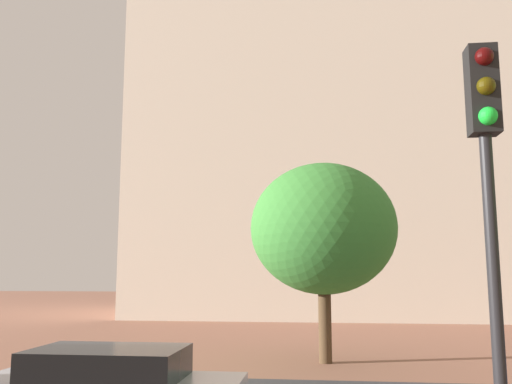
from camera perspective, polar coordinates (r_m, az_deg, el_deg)
The scene contains 3 objects.
landmark_building at distance 36.26m, azimuth 10.06°, elevation 6.28°, with size 26.61×12.02×41.20m.
traffic_light_pole at distance 5.70m, azimuth 23.22°, elevation -0.07°, with size 0.28×0.34×4.87m.
tree_curb_far at distance 16.58m, azimuth 7.05°, elevation -3.83°, with size 4.39×4.39×5.91m.
Camera 1 is at (1.98, -1.82, 2.63)m, focal length 38.22 mm.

